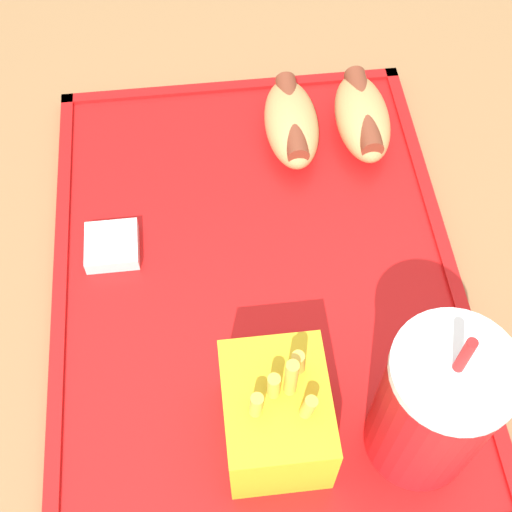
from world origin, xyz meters
name	(u,v)px	position (x,y,z in m)	size (l,w,h in m)	color
ground_plane	(273,498)	(0.00, 0.00, 0.00)	(8.00, 8.00, 0.00)	#4C4742
dining_table	(279,429)	(0.00, 0.00, 0.37)	(1.13, 0.94, 0.74)	olive
food_tray	(256,277)	(-0.02, -0.03, 0.74)	(0.47, 0.35, 0.01)	red
soda_cup	(434,407)	(0.14, 0.08, 0.82)	(0.08, 0.08, 0.17)	red
hot_dog_far	(362,116)	(-0.17, 0.09, 0.77)	(0.11, 0.05, 0.04)	tan
hot_dog_near	(291,122)	(-0.17, 0.02, 0.77)	(0.11, 0.05, 0.04)	tan
fries_carton	(276,415)	(0.13, -0.03, 0.79)	(0.09, 0.07, 0.12)	gold
sauce_cup_mayo	(112,245)	(-0.05, -0.15, 0.76)	(0.05, 0.05, 0.02)	silver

